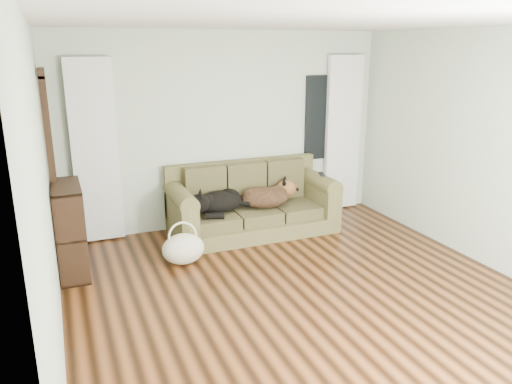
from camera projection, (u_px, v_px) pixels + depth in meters
name	position (u px, v px, depth m)	size (l,w,h in m)	color
floor	(310.00, 301.00, 4.86)	(5.00, 5.00, 0.00)	black
ceiling	(320.00, 20.00, 4.13)	(5.00, 5.00, 0.00)	white
wall_back	(225.00, 130.00, 6.71)	(4.50, 0.04, 2.60)	#B4CCAE
wall_left	(45.00, 200.00, 3.68)	(0.04, 5.00, 2.60)	#B4CCAE
wall_right	(501.00, 153.00, 5.31)	(0.04, 5.00, 2.60)	#B4CCAE
curtain_left	(95.00, 152.00, 6.07)	(0.55, 0.08, 2.25)	white
curtain_right	(343.00, 134.00, 7.34)	(0.55, 0.08, 2.25)	white
window_pane	(321.00, 118.00, 7.19)	(0.50, 0.03, 1.20)	black
door_casing	(52.00, 171.00, 5.59)	(0.07, 0.60, 2.10)	black
sofa	(253.00, 200.00, 6.56)	(2.15, 0.93, 0.88)	brown
dog_black_lab	(217.00, 202.00, 6.34)	(0.65, 0.45, 0.27)	black
dog_shepherd	(267.00, 196.00, 6.58)	(0.66, 0.47, 0.29)	black
tv_remote	(322.00, 174.00, 6.73)	(0.06, 0.20, 0.02)	black
tote_bag	(183.00, 250.00, 5.67)	(0.49, 0.38, 0.35)	beige
bookshelf	(70.00, 229.00, 5.36)	(0.30, 0.79, 0.99)	black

